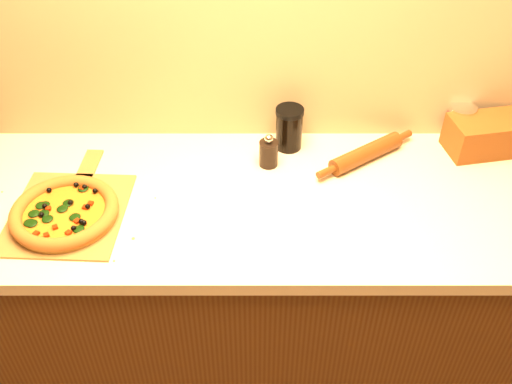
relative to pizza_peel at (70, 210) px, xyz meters
name	(u,v)px	position (x,y,z in m)	size (l,w,h in m)	color
cabinet	(255,298)	(0.53, 0.06, -0.47)	(2.80, 0.65, 0.86)	#4D2810
countertop	(255,201)	(0.53, 0.06, -0.02)	(2.84, 0.68, 0.04)	beige
pizza_peel	(70,210)	(0.00, 0.00, 0.00)	(0.34, 0.49, 0.01)	brown
pizza	(65,212)	(0.00, -0.03, 0.02)	(0.30, 0.30, 0.04)	#AF662B
bottle_cap	(73,224)	(0.02, -0.06, 0.00)	(0.03, 0.03, 0.01)	black
pepper_grinder	(269,153)	(0.57, 0.22, 0.04)	(0.06, 0.06, 0.11)	black
rolling_pin	(366,153)	(0.88, 0.24, 0.02)	(0.34, 0.24, 0.05)	#542C0E
coffee_canister	(459,122)	(1.20, 0.36, 0.06)	(0.09, 0.09, 0.12)	silver
bread_bag	(512,132)	(1.36, 0.31, 0.05)	(0.42, 0.14, 0.11)	brown
dark_jar	(289,128)	(0.64, 0.31, 0.07)	(0.09, 0.09, 0.14)	black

